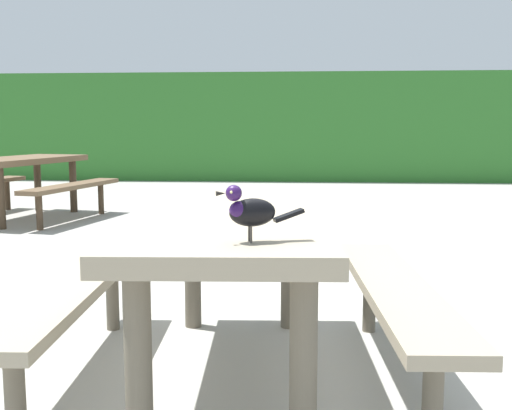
% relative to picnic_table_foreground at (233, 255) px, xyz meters
% --- Properties ---
extents(ground_plane, '(60.00, 60.00, 0.00)m').
position_rel_picnic_table_foreground_xyz_m(ground_plane, '(-0.10, 0.28, -0.56)').
color(ground_plane, '#A3A099').
extents(hedge_wall, '(28.00, 2.31, 2.18)m').
position_rel_picnic_table_foreground_xyz_m(hedge_wall, '(-0.10, 10.83, 0.54)').
color(hedge_wall, '#2D6B28').
rests_on(hedge_wall, ground).
extents(picnic_table_foreground, '(1.77, 1.84, 0.74)m').
position_rel_picnic_table_foreground_xyz_m(picnic_table_foreground, '(0.00, 0.00, 0.00)').
color(picnic_table_foreground, gray).
rests_on(picnic_table_foreground, ground).
extents(bird_grackle, '(0.28, 0.13, 0.18)m').
position_rel_picnic_table_foreground_xyz_m(bird_grackle, '(0.13, -0.67, 0.29)').
color(bird_grackle, black).
rests_on(bird_grackle, picnic_table_foreground).
extents(picnic_table_mid_left, '(1.99, 2.01, 0.74)m').
position_rel_picnic_table_foreground_xyz_m(picnic_table_mid_left, '(-3.07, 4.47, 0.00)').
color(picnic_table_mid_left, brown).
rests_on(picnic_table_mid_left, ground).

